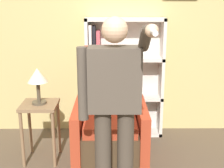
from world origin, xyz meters
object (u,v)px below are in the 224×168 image
at_px(person_standing, 114,100).
at_px(armchair, 110,126).
at_px(bookcase, 118,80).
at_px(side_table, 40,116).
at_px(table_lamp, 38,78).

bearing_deg(person_standing, armchair, 92.56).
relative_size(bookcase, person_standing, 0.94).
bearing_deg(person_standing, side_table, 139.09).
distance_m(person_standing, side_table, 1.16).
bearing_deg(side_table, person_standing, -40.91).
relative_size(person_standing, table_lamp, 4.16).
bearing_deg(person_standing, bookcase, 87.42).
bearing_deg(side_table, table_lamp, 180.00).
bearing_deg(armchair, side_table, -175.77).
bearing_deg(bookcase, armchair, -98.43).
xyz_separation_m(armchair, table_lamp, (-0.78, -0.06, 0.58)).
distance_m(bookcase, armchair, 0.77).
bearing_deg(armchair, person_standing, -87.44).
bearing_deg(table_lamp, side_table, 0.00).
distance_m(bookcase, table_lamp, 1.16).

